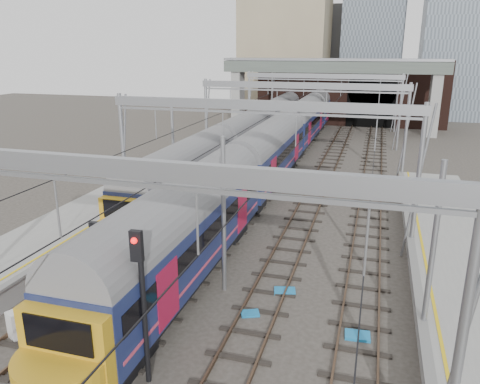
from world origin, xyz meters
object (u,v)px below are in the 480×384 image
(train_second, at_px, (246,135))
(relay_cabinet, at_px, (15,325))
(signal_near_centre, at_px, (142,291))
(train_main, at_px, (288,135))
(signal_near_left, at_px, (100,267))

(train_second, relative_size, relay_cabinet, 43.82)
(train_second, bearing_deg, signal_near_centre, -80.07)
(train_main, height_order, train_second, train_main)
(train_second, bearing_deg, train_main, 8.64)
(train_main, bearing_deg, signal_near_centre, -87.29)
(signal_near_left, relative_size, relay_cabinet, 4.47)
(train_second, height_order, signal_near_left, signal_near_left)
(signal_near_left, relative_size, signal_near_centre, 0.89)
(train_second, bearing_deg, signal_near_left, -84.25)
(train_main, relative_size, signal_near_left, 14.37)
(signal_near_left, bearing_deg, signal_near_centre, -40.45)
(train_main, bearing_deg, signal_near_left, -91.86)
(train_main, height_order, relay_cabinet, train_main)
(signal_near_left, distance_m, relay_cabinet, 4.26)
(signal_near_centre, distance_m, relay_cabinet, 6.58)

